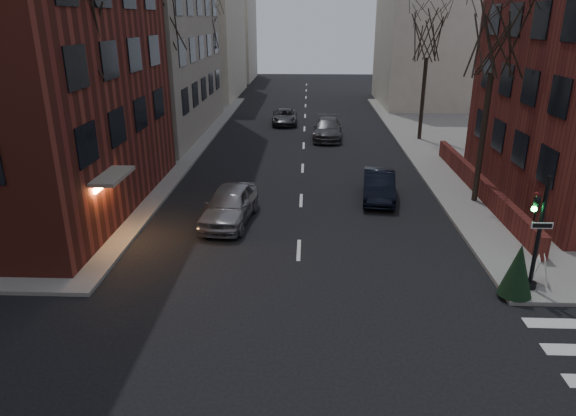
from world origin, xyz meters
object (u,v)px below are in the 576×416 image
Objects in this scene: traffic_signal at (536,241)px; streetlamp_near at (158,104)px; tree_right_a at (496,37)px; sandwich_board at (540,270)px; tree_left_a at (77,28)px; tree_left_b at (160,16)px; tree_left_c at (205,27)px; tree_right_b at (428,36)px; car_lane_silver at (230,205)px; car_lane_far at (285,117)px; parked_sedan at (379,185)px; car_lane_gray at (328,129)px; streetlamp_far at (218,70)px; evergreen_shrub at (518,270)px.

streetlamp_near is at bearing 141.13° from traffic_signal.
sandwich_board is (-0.37, -8.67, -7.38)m from tree_right_a.
tree_left_b is at bearing 90.00° from tree_left_a.
tree_left_c reaches higher than tree_right_b.
car_lane_silver is (-11.16, 5.95, -1.08)m from traffic_signal.
traffic_signal is at bearing -61.64° from tree_left_c.
tree_left_b reaches higher than car_lane_far.
tree_right_a is at bearing 12.80° from tree_left_a.
parked_sedan is at bearing -109.44° from tree_right_b.
parked_sedan is (-4.80, -13.60, -6.85)m from tree_right_b.
tree_left_a is 22.57m from car_lane_gray.
car_lane_gray reaches higher than car_lane_far.
tree_right_b is (17.60, 18.00, -0.88)m from tree_left_a.
tree_right_b is 20.01m from streetlamp_far.
streetlamp_near is at bearing -90.00° from streetlamp_far.
streetlamp_far is 6.30× the size of sandwich_board.
tree_left_c is 36.05m from evergreen_shrub.
car_lane_gray is 5.30× the size of sandwich_board.
car_lane_far is (-3.58, 5.67, -0.13)m from car_lane_gray.
tree_right_a reaches higher than streetlamp_far.
tree_left_c is 1.99× the size of car_lane_silver.
car_lane_silver is (5.57, 0.94, -7.64)m from tree_left_a.
tree_right_a is 14.34m from car_lane_silver.
tree_left_b is 25.36m from sandwich_board.
tree_left_c is 28.17m from tree_right_a.
tree_right_a is at bearing -90.00° from tree_right_b.
streetlamp_far is at bearing 134.88° from sandwich_board.
tree_right_a is 2.17× the size of parked_sedan.
traffic_signal is at bearing -61.25° from parked_sedan.
streetlamp_near is (-17.00, 4.00, -3.79)m from tree_right_a.
traffic_signal is 10.92m from tree_right_a.
traffic_signal is 35.76m from tree_left_c.
car_lane_far is 30.90m from evergreen_shrub.
sandwich_board is at bearing -57.95° from parked_sedan.
traffic_signal reaches higher than car_lane_gray.
streetlamp_far is 1.19× the size of car_lane_gray.
car_lane_gray is at bearing 59.96° from tree_left_a.
sandwich_board is at bearing -63.03° from streetlamp_far.
tree_left_c is 9.75× the size of sandwich_board.
tree_left_a reaches higher than tree_right_b.
parked_sedan is 0.98× the size of car_lane_far.
tree_left_a reaches higher than car_lane_far.
tree_right_b is (0.00, 14.00, -0.44)m from tree_right_a.
streetlamp_near is at bearing -81.47° from tree_left_b.
tree_left_c is 2.17× the size of parked_sedan.
tree_left_c is 18.40m from streetlamp_near.
tree_right_a is 1.06× the size of tree_right_b.
streetlamp_near is 9.28m from car_lane_silver.
streetlamp_far is at bearing 149.53° from tree_right_b.
streetlamp_near is at bearing -149.53° from tree_right_b.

